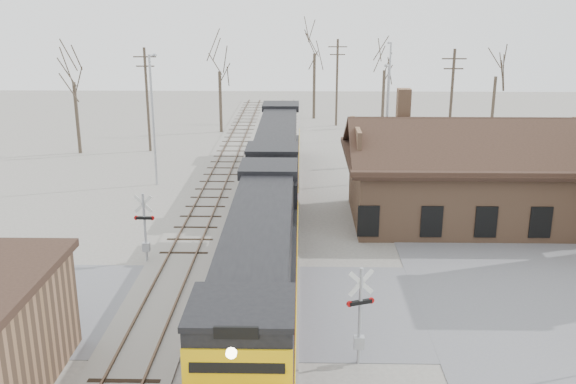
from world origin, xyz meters
name	(u,v)px	position (x,y,z in m)	size (l,w,h in m)	color
ground	(261,307)	(0.00, 0.00, 0.00)	(140.00, 140.00, 0.00)	#9C978D
road	(261,307)	(0.00, 0.00, 0.01)	(60.00, 9.00, 0.03)	slate
track_main	(275,203)	(0.00, 15.00, 0.07)	(3.40, 90.00, 0.24)	#9C978D
track_siding	(207,203)	(-4.50, 15.00, 0.07)	(3.40, 90.00, 0.24)	#9C978D
depot	(469,183)	(11.99, 12.00, 2.41)	(15.20, 9.31, 7.90)	#8A6347
locomotive_lead	(258,273)	(0.00, -1.76, 2.42)	(3.10, 20.75, 4.61)	black
locomotive_trailing	(277,154)	(0.00, 19.27, 2.42)	(3.10, 20.75, 4.36)	black
crossbuck_near	(360,319)	(3.94, -4.44, 1.83)	(1.06, 0.45, 3.86)	#A5A8AD
crossbuck_far	(145,230)	(-6.24, 5.03, 1.77)	(1.06, 0.28, 3.72)	#A5A8AD
streetlight_a	(153,114)	(-8.88, 19.67, 5.26)	(0.25, 2.04, 9.43)	#A5A8AD
streetlight_b	(387,118)	(7.97, 20.73, 4.84)	(0.25, 2.04, 8.61)	#A5A8AD
streetlight_c	(389,85)	(10.18, 36.52, 5.16)	(0.25, 2.04, 9.24)	#A5A8AD
utility_pole_a	(147,98)	(-11.85, 30.46, 4.79)	(2.00, 0.24, 9.14)	#382D23
utility_pole_b	(337,81)	(5.52, 42.93, 4.79)	(2.00, 0.24, 9.15)	#382D23
utility_pole_c	(451,103)	(14.17, 27.57, 4.86)	(2.00, 0.24, 9.27)	#382D23
tree_a	(73,70)	(-17.90, 29.49, 7.27)	(4.17, 4.17, 10.22)	#382D23
tree_b	(219,61)	(-6.49, 39.22, 7.17)	(4.11, 4.11, 10.08)	#382D23
tree_c	(315,42)	(3.19, 47.28, 8.52)	(4.88, 4.88, 11.96)	#382D23
tree_d	(385,61)	(10.45, 42.58, 6.93)	(3.98, 3.98, 9.74)	#382D23
tree_e	(497,67)	(20.99, 38.72, 6.73)	(3.86, 3.86, 9.46)	#382D23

